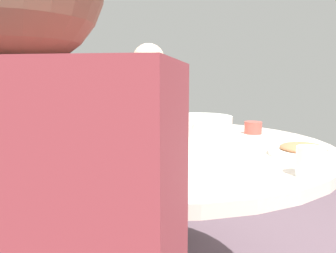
% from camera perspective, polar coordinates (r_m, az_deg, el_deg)
% --- Properties ---
extents(round_dining_table, '(1.18, 1.18, 0.76)m').
position_cam_1_polar(round_dining_table, '(1.24, -1.09, -8.41)').
color(round_dining_table, '#99999E').
rests_on(round_dining_table, ground).
extents(rice_bowl, '(0.27, 0.27, 0.10)m').
position_cam_1_polar(rice_bowl, '(0.91, -5.33, -3.35)').
color(rice_bowl, '#B2B5BA').
rests_on(rice_bowl, round_dining_table).
extents(soup_bowl, '(0.32, 0.29, 0.07)m').
position_cam_1_polar(soup_bowl, '(1.47, 5.13, 0.43)').
color(soup_bowl, white).
rests_on(soup_bowl, round_dining_table).
extents(dish_tofu_braise, '(0.20, 0.20, 0.04)m').
position_cam_1_polar(dish_tofu_braise, '(1.09, 21.89, -3.81)').
color(dish_tofu_braise, white).
rests_on(dish_tofu_braise, round_dining_table).
extents(dish_stirfry, '(0.23, 0.23, 0.04)m').
position_cam_1_polar(dish_stirfry, '(1.51, -14.36, -0.10)').
color(dish_stirfry, white).
rests_on(dish_stirfry, round_dining_table).
extents(dish_shrimp, '(0.20, 0.20, 0.04)m').
position_cam_1_polar(dish_shrimp, '(1.05, -23.62, -4.32)').
color(dish_shrimp, silver).
rests_on(dish_shrimp, round_dining_table).
extents(green_bottle, '(0.06, 0.06, 0.23)m').
position_cam_1_polar(green_bottle, '(1.37, -21.87, 1.85)').
color(green_bottle, '#29804E').
rests_on(green_bottle, round_dining_table).
extents(tea_cup_near, '(0.07, 0.07, 0.07)m').
position_cam_1_polar(tea_cup_near, '(0.86, 23.00, -5.55)').
color(tea_cup_near, white).
rests_on(tea_cup_near, round_dining_table).
extents(tea_cup_far, '(0.07, 0.07, 0.05)m').
position_cam_1_polar(tea_cup_far, '(1.44, 14.19, -0.21)').
color(tea_cup_far, '#C6463D').
rests_on(tea_cup_far, round_dining_table).
extents(stool_for_diner_left, '(0.37, 0.37, 0.43)m').
position_cam_1_polar(stool_for_diner_left, '(2.15, -3.11, -12.83)').
color(stool_for_diner_left, brown).
rests_on(stool_for_diner_left, ground).
extents(diner_left, '(0.43, 0.42, 0.76)m').
position_cam_1_polar(diner_left, '(2.02, -3.23, 1.36)').
color(diner_left, '#2D333D').
rests_on(diner_left, stool_for_diner_left).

